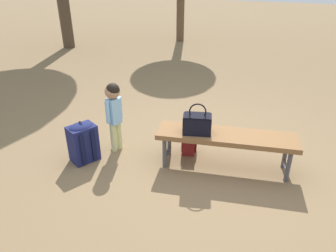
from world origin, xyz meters
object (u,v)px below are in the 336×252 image
handbag (197,123)px  backpack_small (189,140)px  backpack_large (83,141)px  child_standing (114,107)px  park_bench (226,138)px

handbag → backpack_small: (0.17, -0.26, -0.40)m
backpack_large → backpack_small: size_ratio=1.51×
child_standing → backpack_small: child_standing is taller
handbag → child_standing: child_standing is taller
child_standing → backpack_large: child_standing is taller
child_standing → backpack_large: bearing=56.1°
park_bench → backpack_large: backpack_large is taller
handbag → backpack_small: handbag is taller
park_bench → child_standing: bearing=5.9°
backpack_large → child_standing: bearing=-123.9°
child_standing → backpack_large: (0.24, 0.36, -0.35)m
child_standing → backpack_small: size_ratio=2.60×
backpack_large → handbag: bearing=-163.0°
park_bench → backpack_large: bearing=17.2°
child_standing → backpack_small: bearing=-161.5°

